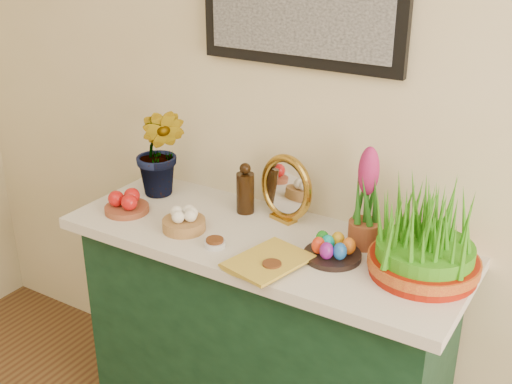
% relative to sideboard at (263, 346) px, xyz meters
% --- Properties ---
extents(sideboard, '(1.30, 0.45, 0.85)m').
position_rel_sideboard_xyz_m(sideboard, '(0.00, 0.00, 0.00)').
color(sideboard, '#143922').
rests_on(sideboard, ground).
extents(tablecloth, '(1.40, 0.55, 0.04)m').
position_rel_sideboard_xyz_m(tablecloth, '(0.00, 0.00, 0.45)').
color(tablecloth, silver).
rests_on(tablecloth, sideboard).
extents(hyacinth_green, '(0.28, 0.25, 0.47)m').
position_rel_sideboard_xyz_m(hyacinth_green, '(-0.51, 0.09, 0.70)').
color(hyacinth_green, '#246719').
rests_on(hyacinth_green, tablecloth).
extents(apple_bowl, '(0.22, 0.22, 0.08)m').
position_rel_sideboard_xyz_m(apple_bowl, '(-0.53, -0.10, 0.50)').
color(apple_bowl, brown).
rests_on(apple_bowl, tablecloth).
extents(garlic_basket, '(0.18, 0.18, 0.08)m').
position_rel_sideboard_xyz_m(garlic_basket, '(-0.26, -0.11, 0.50)').
color(garlic_basket, '#A07240').
rests_on(garlic_basket, tablecloth).
extents(vinegar_cruet, '(0.07, 0.07, 0.19)m').
position_rel_sideboard_xyz_m(vinegar_cruet, '(-0.15, 0.13, 0.55)').
color(vinegar_cruet, black).
rests_on(vinegar_cruet, tablecloth).
extents(mirror, '(0.25, 0.12, 0.24)m').
position_rel_sideboard_xyz_m(mirror, '(-0.00, 0.15, 0.58)').
color(mirror, '#B78B31').
rests_on(mirror, tablecloth).
extents(book, '(0.22, 0.28, 0.03)m').
position_rel_sideboard_xyz_m(book, '(0.03, -0.15, 0.48)').
color(book, gold).
rests_on(book, tablecloth).
extents(spice_dish_left, '(0.07, 0.07, 0.03)m').
position_rel_sideboard_xyz_m(spice_dish_left, '(-0.10, -0.15, 0.48)').
color(spice_dish_left, silver).
rests_on(spice_dish_left, tablecloth).
extents(spice_dish_right, '(0.07, 0.07, 0.03)m').
position_rel_sideboard_xyz_m(spice_dish_right, '(0.15, -0.19, 0.48)').
color(spice_dish_right, silver).
rests_on(spice_dish_right, tablecloth).
extents(egg_plate, '(0.24, 0.24, 0.08)m').
position_rel_sideboard_xyz_m(egg_plate, '(0.27, -0.02, 0.50)').
color(egg_plate, black).
rests_on(egg_plate, tablecloth).
extents(hyacinth_pink, '(0.11, 0.11, 0.35)m').
position_rel_sideboard_xyz_m(hyacinth_pink, '(0.32, 0.11, 0.62)').
color(hyacinth_pink, brown).
rests_on(hyacinth_pink, tablecloth).
extents(wheatgrass_sabzeh, '(0.34, 0.34, 0.28)m').
position_rel_sideboard_xyz_m(wheatgrass_sabzeh, '(0.55, 0.03, 0.59)').
color(wheatgrass_sabzeh, '#8F1405').
rests_on(wheatgrass_sabzeh, tablecloth).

